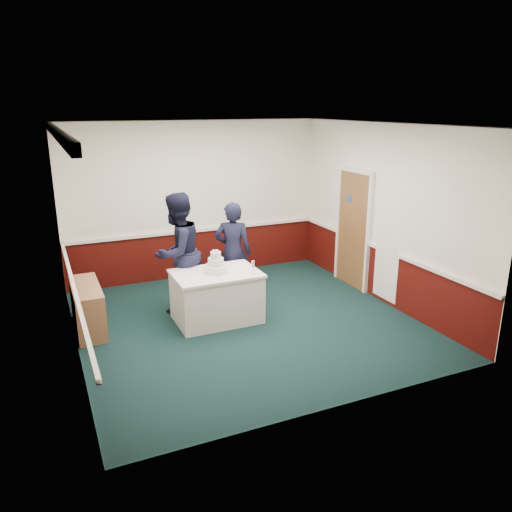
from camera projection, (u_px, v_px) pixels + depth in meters
name	position (u px, v px, depth m)	size (l,w,h in m)	color
ground	(247.00, 322.00, 7.80)	(5.00, 5.00, 0.00)	black
room_shell	(236.00, 191.00, 7.79)	(5.00, 5.00, 3.00)	white
sideboard	(88.00, 308.00, 7.46)	(0.41, 1.20, 0.70)	#9D714C
cake_table	(217.00, 296.00, 7.78)	(1.32, 0.92, 0.79)	white
wedding_cake	(216.00, 266.00, 7.63)	(0.35, 0.35, 0.36)	white
cake_knife	(219.00, 276.00, 7.48)	(0.01, 0.22, 0.01)	silver
champagne_flute	(253.00, 265.00, 7.58)	(0.05, 0.05, 0.21)	silver
person_man	(178.00, 253.00, 8.04)	(0.95, 0.74, 1.95)	black
person_woman	(233.00, 252.00, 8.50)	(0.63, 0.41, 1.72)	black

